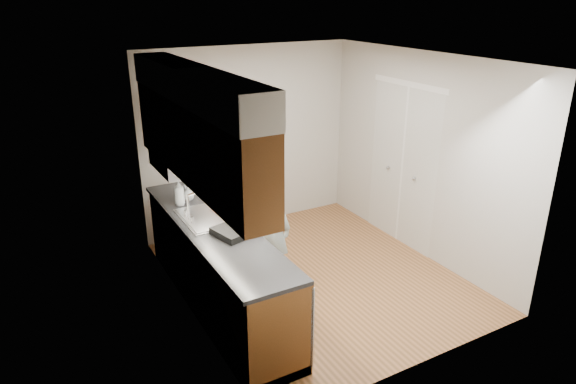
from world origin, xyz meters
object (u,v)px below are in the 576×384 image
object	(u,v)px
soap_bottle_b	(185,190)
soda_can	(212,197)
soap_bottle_a	(179,192)
soap_bottle_c	(188,193)
person	(268,214)
dish_rack	(238,230)

from	to	relation	value
soap_bottle_b	soda_can	distance (m)	0.38
soap_bottle_a	soap_bottle_b	bearing A→B (deg)	59.27
soap_bottle_c	soap_bottle_b	bearing A→B (deg)	90.12
person	soap_bottle_b	xyz separation A→B (m)	(-0.65, 0.81, 0.12)
soap_bottle_c	soda_can	size ratio (longest dim) A/B	1.46
soap_bottle_a	soda_can	distance (m)	0.37
soap_bottle_a	dish_rack	xyz separation A→B (m)	(0.26, -0.96, -0.11)
soap_bottle_b	person	bearing A→B (deg)	-51.26
soda_can	dish_rack	world-z (taller)	soda_can
person	soap_bottle_a	distance (m)	1.00
soap_bottle_b	soda_can	world-z (taller)	soap_bottle_b
soap_bottle_b	soap_bottle_c	xyz separation A→B (m)	(0.00, -0.12, 0.00)
soap_bottle_b	dish_rack	xyz separation A→B (m)	(0.14, -1.17, -0.05)
soap_bottle_c	soda_can	world-z (taller)	soap_bottle_c
dish_rack	soda_can	bearing A→B (deg)	70.57
soap_bottle_a	soap_bottle_c	xyz separation A→B (m)	(0.12, 0.08, -0.06)
person	dish_rack	xyz separation A→B (m)	(-0.52, -0.36, 0.07)
soap_bottle_c	soap_bottle_a	bearing A→B (deg)	-145.85
soda_can	dish_rack	distance (m)	0.87
soap_bottle_b	dish_rack	size ratio (longest dim) A/B	0.40
soap_bottle_a	soap_bottle_b	xyz separation A→B (m)	(0.12, 0.21, -0.06)
soap_bottle_c	dish_rack	xyz separation A→B (m)	(0.14, -1.05, -0.05)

